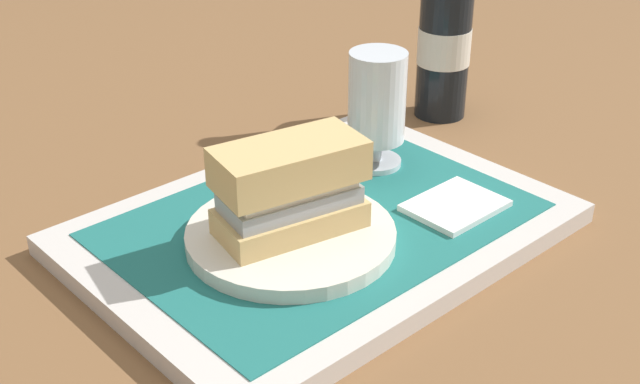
% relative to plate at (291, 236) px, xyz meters
% --- Properties ---
extents(ground_plane, '(3.00, 3.00, 0.00)m').
position_rel_plate_xyz_m(ground_plane, '(0.05, 0.01, -0.03)').
color(ground_plane, brown).
extents(tray, '(0.44, 0.32, 0.02)m').
position_rel_plate_xyz_m(tray, '(0.05, 0.01, -0.02)').
color(tray, silver).
rests_on(tray, ground_plane).
extents(placemat, '(0.38, 0.27, 0.00)m').
position_rel_plate_xyz_m(placemat, '(0.05, 0.01, -0.01)').
color(placemat, '#1E6B66').
rests_on(placemat, tray).
extents(plate, '(0.19, 0.19, 0.01)m').
position_rel_plate_xyz_m(plate, '(0.00, 0.00, 0.00)').
color(plate, silver).
rests_on(plate, placemat).
extents(sandwich, '(0.14, 0.09, 0.08)m').
position_rel_plate_xyz_m(sandwich, '(0.00, -0.00, 0.05)').
color(sandwich, tan).
rests_on(sandwich, plate).
extents(beer_glass, '(0.06, 0.06, 0.12)m').
position_rel_plate_xyz_m(beer_glass, '(0.17, 0.06, 0.06)').
color(beer_glass, silver).
rests_on(beer_glass, placemat).
extents(napkin_folded, '(0.09, 0.07, 0.01)m').
position_rel_plate_xyz_m(napkin_folded, '(0.16, -0.06, -0.00)').
color(napkin_folded, white).
rests_on(napkin_folded, placemat).
extents(beer_bottle, '(0.07, 0.07, 0.27)m').
position_rel_plate_xyz_m(beer_bottle, '(0.36, 0.13, 0.08)').
color(beer_bottle, black).
rests_on(beer_bottle, ground_plane).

